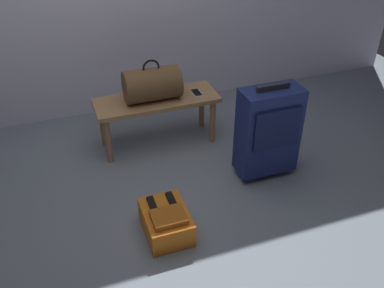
{
  "coord_description": "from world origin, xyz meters",
  "views": [
    {
      "loc": [
        -0.57,
        -2.1,
        2.03
      ],
      "look_at": [
        0.31,
        0.37,
        0.25
      ],
      "focal_mm": 39.49,
      "sensor_mm": 36.0,
      "label": 1
    }
  ],
  "objects_px": {
    "cell_phone": "(196,93)",
    "suitcase_upright_navy": "(268,131)",
    "bench": "(157,106)",
    "duffel_bag_brown": "(152,84)",
    "backpack_orange": "(166,221)"
  },
  "relations": [
    {
      "from": "cell_phone",
      "to": "suitcase_upright_navy",
      "type": "distance_m",
      "value": 0.73
    },
    {
      "from": "bench",
      "to": "suitcase_upright_navy",
      "type": "relative_size",
      "value": 1.32
    },
    {
      "from": "bench",
      "to": "duffel_bag_brown",
      "type": "bearing_deg",
      "value": 180.0
    },
    {
      "from": "suitcase_upright_navy",
      "to": "backpack_orange",
      "type": "xyz_separation_m",
      "value": [
        -0.89,
        -0.35,
        -0.29
      ]
    },
    {
      "from": "cell_phone",
      "to": "suitcase_upright_navy",
      "type": "relative_size",
      "value": 0.19
    },
    {
      "from": "duffel_bag_brown",
      "to": "backpack_orange",
      "type": "bearing_deg",
      "value": -101.45
    },
    {
      "from": "bench",
      "to": "backpack_orange",
      "type": "relative_size",
      "value": 2.63
    },
    {
      "from": "duffel_bag_brown",
      "to": "backpack_orange",
      "type": "height_order",
      "value": "duffel_bag_brown"
    },
    {
      "from": "duffel_bag_brown",
      "to": "backpack_orange",
      "type": "relative_size",
      "value": 1.16
    },
    {
      "from": "duffel_bag_brown",
      "to": "suitcase_upright_navy",
      "type": "height_order",
      "value": "duffel_bag_brown"
    },
    {
      "from": "duffel_bag_brown",
      "to": "suitcase_upright_navy",
      "type": "bearing_deg",
      "value": -44.97
    },
    {
      "from": "backpack_orange",
      "to": "suitcase_upright_navy",
      "type": "bearing_deg",
      "value": 21.44
    },
    {
      "from": "backpack_orange",
      "to": "cell_phone",
      "type": "bearing_deg",
      "value": 60.37
    },
    {
      "from": "cell_phone",
      "to": "suitcase_upright_navy",
      "type": "height_order",
      "value": "suitcase_upright_navy"
    },
    {
      "from": "cell_phone",
      "to": "suitcase_upright_navy",
      "type": "xyz_separation_m",
      "value": [
        0.32,
        -0.66,
        -0.04
      ]
    }
  ]
}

